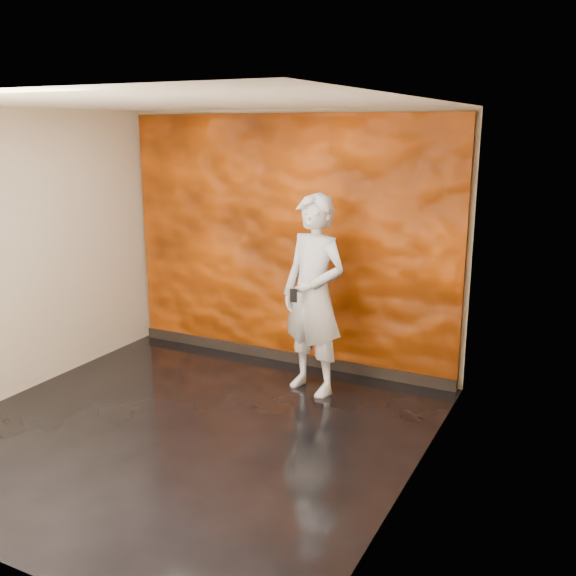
% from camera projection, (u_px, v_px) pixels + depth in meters
% --- Properties ---
extents(room, '(4.02, 4.02, 2.81)m').
position_uv_depth(room, '(181.00, 277.00, 5.37)').
color(room, black).
rests_on(room, ground).
extents(feature_wall, '(3.90, 0.06, 2.75)m').
position_uv_depth(feature_wall, '(287.00, 242.00, 7.07)').
color(feature_wall, '#D44D05').
rests_on(feature_wall, ground).
extents(baseboard, '(3.90, 0.04, 0.12)m').
position_uv_depth(baseboard, '(285.00, 356.00, 7.36)').
color(baseboard, black).
rests_on(baseboard, ground).
extents(man, '(0.84, 0.67, 2.00)m').
position_uv_depth(man, '(314.00, 295.00, 6.32)').
color(man, '#A9ADB9').
rests_on(man, ground).
extents(phone, '(0.07, 0.02, 0.13)m').
position_uv_depth(phone, '(294.00, 296.00, 6.10)').
color(phone, black).
rests_on(phone, man).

